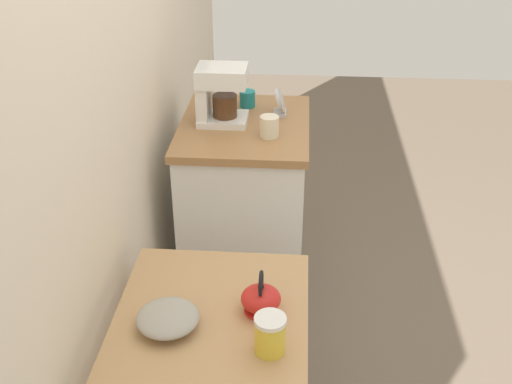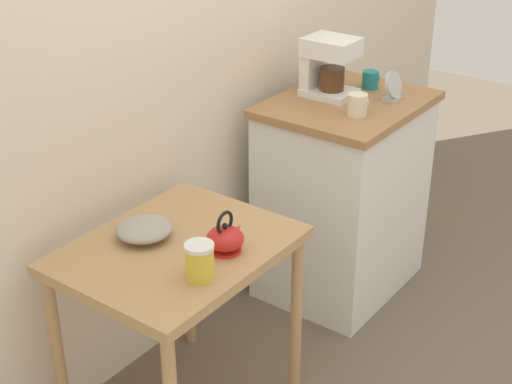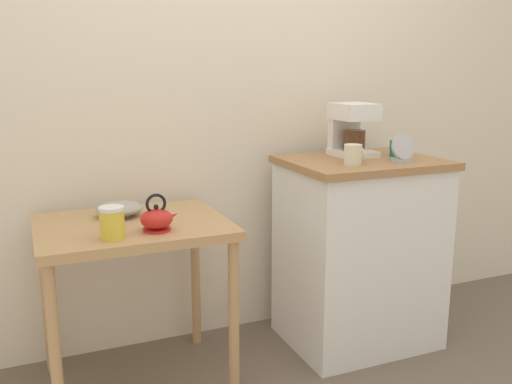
{
  "view_description": "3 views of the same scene",
  "coord_description": "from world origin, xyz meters",
  "px_view_note": "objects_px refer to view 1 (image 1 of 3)",
  "views": [
    {
      "loc": [
        -2.06,
        -0.19,
        2.07
      ],
      "look_at": [
        0.09,
        -0.03,
        0.85
      ],
      "focal_mm": 44.16,
      "sensor_mm": 36.0,
      "label": 1
    },
    {
      "loc": [
        -2.2,
        -1.47,
        2.07
      ],
      "look_at": [
        -0.19,
        0.0,
        0.82
      ],
      "focal_mm": 53.4,
      "sensor_mm": 36.0,
      "label": 2
    },
    {
      "loc": [
        -0.96,
        -2.22,
        1.38
      ],
      "look_at": [
        -0.02,
        -0.0,
        0.84
      ],
      "focal_mm": 39.67,
      "sensor_mm": 36.0,
      "label": 3
    }
  ],
  "objects_px": {
    "bowl_stoneware": "(168,318)",
    "mug_dark_teal": "(247,99)",
    "table_clock": "(280,103)",
    "teakettle": "(261,298)",
    "coffee_maker": "(217,93)",
    "mug_small_cream": "(269,126)",
    "canister_enamel": "(270,334)"
  },
  "relations": [
    {
      "from": "bowl_stoneware",
      "to": "mug_small_cream",
      "type": "height_order",
      "value": "mug_small_cream"
    },
    {
      "from": "teakettle",
      "to": "table_clock",
      "type": "bearing_deg",
      "value": -0.48
    },
    {
      "from": "coffee_maker",
      "to": "bowl_stoneware",
      "type": "bearing_deg",
      "value": 179.22
    },
    {
      "from": "bowl_stoneware",
      "to": "table_clock",
      "type": "relative_size",
      "value": 1.52
    },
    {
      "from": "mug_dark_teal",
      "to": "table_clock",
      "type": "relative_size",
      "value": 0.63
    },
    {
      "from": "bowl_stoneware",
      "to": "mug_small_cream",
      "type": "distance_m",
      "value": 1.07
    },
    {
      "from": "coffee_maker",
      "to": "teakettle",
      "type": "bearing_deg",
      "value": -165.81
    },
    {
      "from": "canister_enamel",
      "to": "table_clock",
      "type": "bearing_deg",
      "value": 1.24
    },
    {
      "from": "bowl_stoneware",
      "to": "table_clock",
      "type": "xyz_separation_m",
      "value": [
        1.26,
        -0.29,
        0.22
      ]
    },
    {
      "from": "bowl_stoneware",
      "to": "coffee_maker",
      "type": "distance_m",
      "value": 1.19
    },
    {
      "from": "bowl_stoneware",
      "to": "teakettle",
      "type": "distance_m",
      "value": 0.3
    },
    {
      "from": "bowl_stoneware",
      "to": "canister_enamel",
      "type": "xyz_separation_m",
      "value": [
        -0.08,
        -0.32,
        0.03
      ]
    },
    {
      "from": "coffee_maker",
      "to": "mug_small_cream",
      "type": "bearing_deg",
      "value": -119.42
    },
    {
      "from": "bowl_stoneware",
      "to": "canister_enamel",
      "type": "bearing_deg",
      "value": -104.1
    },
    {
      "from": "mug_dark_teal",
      "to": "coffee_maker",
      "type": "bearing_deg",
      "value": 150.19
    },
    {
      "from": "teakettle",
      "to": "mug_dark_teal",
      "type": "relative_size",
      "value": 1.93
    },
    {
      "from": "teakettle",
      "to": "coffee_maker",
      "type": "relative_size",
      "value": 0.61
    },
    {
      "from": "bowl_stoneware",
      "to": "canister_enamel",
      "type": "relative_size",
      "value": 1.58
    },
    {
      "from": "mug_small_cream",
      "to": "table_clock",
      "type": "bearing_deg",
      "value": -8.34
    },
    {
      "from": "bowl_stoneware",
      "to": "mug_small_cream",
      "type": "bearing_deg",
      "value": -14.11
    },
    {
      "from": "bowl_stoneware",
      "to": "mug_dark_teal",
      "type": "relative_size",
      "value": 2.41
    },
    {
      "from": "canister_enamel",
      "to": "coffee_maker",
      "type": "distance_m",
      "value": 1.3
    },
    {
      "from": "bowl_stoneware",
      "to": "mug_small_cream",
      "type": "relative_size",
      "value": 2.14
    },
    {
      "from": "coffee_maker",
      "to": "mug_small_cream",
      "type": "height_order",
      "value": "coffee_maker"
    },
    {
      "from": "bowl_stoneware",
      "to": "table_clock",
      "type": "bearing_deg",
      "value": -13.01
    },
    {
      "from": "bowl_stoneware",
      "to": "teakettle",
      "type": "height_order",
      "value": "teakettle"
    },
    {
      "from": "bowl_stoneware",
      "to": "teakettle",
      "type": "relative_size",
      "value": 1.25
    },
    {
      "from": "mug_dark_teal",
      "to": "mug_small_cream",
      "type": "height_order",
      "value": "mug_small_cream"
    },
    {
      "from": "teakettle",
      "to": "mug_small_cream",
      "type": "distance_m",
      "value": 0.94
    },
    {
      "from": "mug_small_cream",
      "to": "table_clock",
      "type": "distance_m",
      "value": 0.25
    },
    {
      "from": "table_clock",
      "to": "teakettle",
      "type": "bearing_deg",
      "value": 179.52
    },
    {
      "from": "coffee_maker",
      "to": "mug_dark_teal",
      "type": "distance_m",
      "value": 0.25
    }
  ]
}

